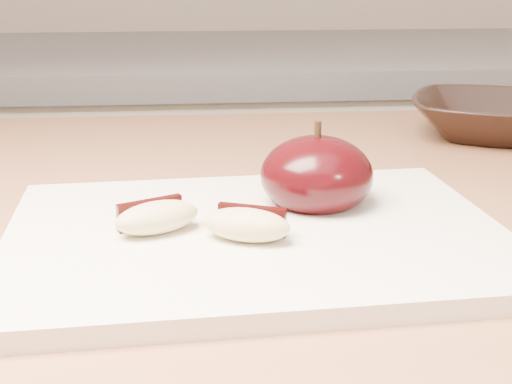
{
  "coord_description": "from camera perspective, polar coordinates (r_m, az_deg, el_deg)",
  "views": [
    {
      "loc": [
        0.01,
        -0.06,
        1.08
      ],
      "look_at": [
        0.05,
        0.38,
        0.94
      ],
      "focal_mm": 50.0,
      "sensor_mm": 36.0,
      "label": 1
    }
  ],
  "objects": [
    {
      "name": "apple_half",
      "position": [
        0.52,
        4.87,
        1.34
      ],
      "size": [
        0.1,
        0.1,
        0.07
      ],
      "rotation": [
        0.0,
        0.0,
        0.22
      ],
      "color": "black",
      "rests_on": "cutting_board"
    },
    {
      "name": "apple_wedge_b",
      "position": [
        0.45,
        -0.72,
        -2.59
      ],
      "size": [
        0.06,
        0.05,
        0.02
      ],
      "rotation": [
        0.0,
        0.0,
        -0.39
      ],
      "color": "beige",
      "rests_on": "cutting_board"
    },
    {
      "name": "back_cabinet",
      "position": [
        1.4,
        -5.4,
        -7.99
      ],
      "size": [
        2.4,
        0.62,
        0.94
      ],
      "color": "silver",
      "rests_on": "ground"
    },
    {
      "name": "cutting_board",
      "position": [
        0.48,
        -0.0,
        -3.6
      ],
      "size": [
        0.34,
        0.26,
        0.01
      ],
      "primitive_type": "cube",
      "rotation": [
        0.0,
        0.0,
        0.06
      ],
      "color": "white",
      "rests_on": "island_counter"
    },
    {
      "name": "bowl",
      "position": [
        0.82,
        18.52,
        5.68
      ],
      "size": [
        0.23,
        0.23,
        0.04
      ],
      "primitive_type": "imported",
      "rotation": [
        0.0,
        0.0,
        -0.4
      ],
      "color": "black",
      "rests_on": "island_counter"
    },
    {
      "name": "apple_wedge_a",
      "position": [
        0.47,
        -7.97,
        -1.98
      ],
      "size": [
        0.06,
        0.05,
        0.02
      ],
      "rotation": [
        0.0,
        0.0,
        0.45
      ],
      "color": "beige",
      "rests_on": "cutting_board"
    }
  ]
}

